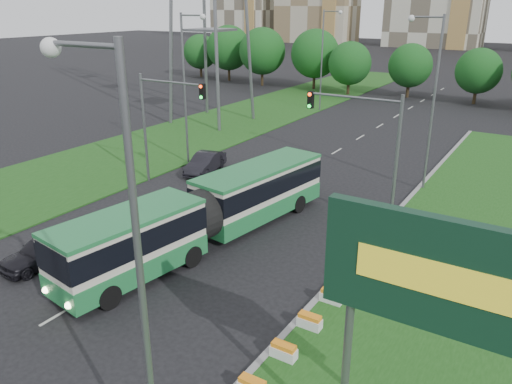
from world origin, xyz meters
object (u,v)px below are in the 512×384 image
Objects in this scene: traffic_mast_median at (370,138)px; shopping_trolley at (96,285)px; pedestrian at (62,288)px; car_left_near at (43,250)px; car_left_far at (205,163)px; articulated_bus at (206,212)px; traffic_mast_left at (160,113)px; billboard at (442,290)px.

traffic_mast_median is 13.49× the size of shopping_trolley.
pedestrian is 1.73m from shopping_trolley.
traffic_mast_median reaches higher than car_left_near.
car_left_far is 8.02× the size of shopping_trolley.
articulated_bus is at bearing -1.25° from pedestrian.
traffic_mast_left reaches higher than car_left_far.
pedestrian is 2.88× the size of shopping_trolley.
traffic_mast_left is at bearing 35.16° from pedestrian.
car_left_near is 4.47m from pedestrian.
shopping_trolley is (-1.33, -6.82, -1.53)m from articulated_bus.
traffic_mast_median is 18.78m from car_left_near.
traffic_mast_median is at bearing -23.04° from car_left_far.
car_left_near is 16.45m from car_left_far.
car_left_near is at bearing 172.84° from billboard.
traffic_mast_left is 11.09m from articulated_bus.
traffic_mast_left is 1.68× the size of car_left_far.
billboard is 27.16m from traffic_mast_left.
articulated_bus is at bearing 53.14° from car_left_near.
traffic_mast_median is at bearing 47.98° from shopping_trolley.
traffic_mast_left is 0.44× the size of articulated_bus.
articulated_bus is 8.61m from car_left_near.
traffic_mast_median is 16.78m from shopping_trolley.
car_left_near is (2.97, -12.53, -4.59)m from traffic_mast_left.
traffic_mast_median is at bearing 52.11° from car_left_near.
shopping_trolley is (6.32, -16.69, -0.49)m from car_left_far.
car_left_far is 19.28m from pedestrian.
articulated_bus is (-14.05, 8.92, -4.34)m from billboard.
billboard is at bearing -82.24° from pedestrian.
traffic_mast_left reaches higher than shopping_trolley.
pedestrian is at bearing -64.36° from traffic_mast_left.
traffic_mast_median is 4.69× the size of pedestrian.
billboard and traffic_mast_median have the same top height.
shopping_trolley is at bearing -92.74° from articulated_bus.
car_left_far is 17.86m from shopping_trolley.
articulated_bus reaches higher than car_left_far.
traffic_mast_median is 1.00× the size of traffic_mast_left.
pedestrian is (6.05, -18.31, 0.07)m from car_left_far.
car_left_far is (0.92, 3.79, -4.57)m from traffic_mast_left.
car_left_far is at bearing 136.11° from articulated_bus.
shopping_trolley is (7.24, -12.90, -5.06)m from traffic_mast_left.
traffic_mast_left is at bearing -115.62° from car_left_far.
billboard reaches higher than articulated_bus.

